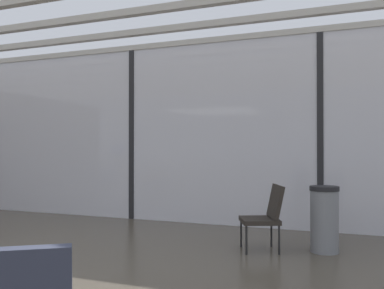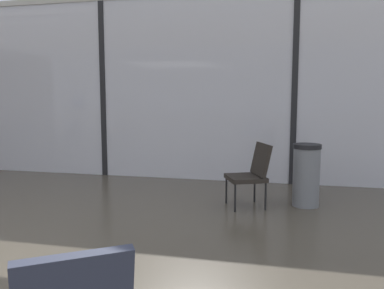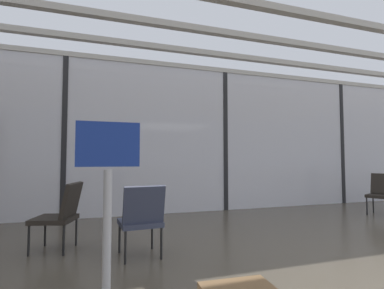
% 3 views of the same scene
% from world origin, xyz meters
% --- Properties ---
extents(glass_curtain_wall, '(14.00, 0.08, 3.26)m').
position_xyz_m(glass_curtain_wall, '(0.00, 5.20, 1.63)').
color(glass_curtain_wall, silver).
rests_on(glass_curtain_wall, ground).
extents(window_mullion_1, '(0.10, 0.12, 3.26)m').
position_xyz_m(window_mullion_1, '(0.00, 5.20, 1.63)').
color(window_mullion_1, black).
rests_on(window_mullion_1, ground).
extents(window_mullion_2, '(0.10, 0.12, 3.26)m').
position_xyz_m(window_mullion_2, '(3.50, 5.20, 1.63)').
color(window_mullion_2, black).
rests_on(window_mullion_2, ground).
extents(parked_airplane, '(13.29, 4.09, 4.09)m').
position_xyz_m(parked_airplane, '(-1.05, 9.21, 2.05)').
color(parked_airplane, silver).
rests_on(parked_airplane, ground).
extents(lounge_chair_2, '(0.67, 0.65, 0.87)m').
position_xyz_m(lounge_chair_2, '(2.93, 3.59, 0.49)').
color(lounge_chair_2, '#28231E').
rests_on(lounge_chair_2, ground).
extents(trash_bin, '(0.38, 0.38, 0.86)m').
position_xyz_m(trash_bin, '(3.65, 3.79, 0.43)').
color(trash_bin, slate).
rests_on(trash_bin, ground).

